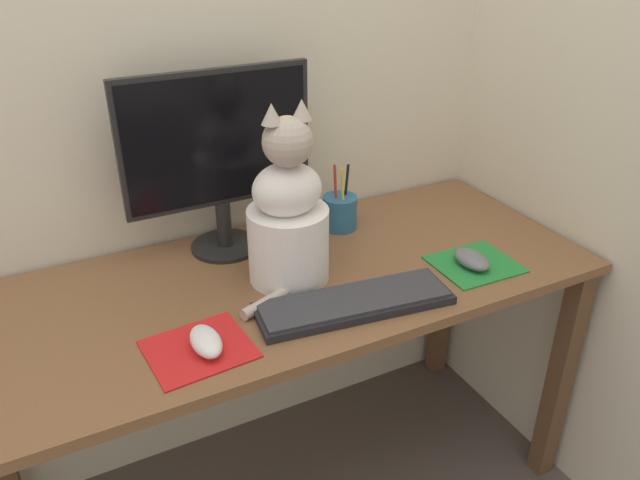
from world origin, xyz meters
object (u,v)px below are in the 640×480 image
Objects in this scene: computer_mouse_left at (206,341)px; pen_cup at (340,212)px; cat at (287,217)px; keyboard at (354,302)px; computer_mouse_right at (472,259)px; monitor at (218,152)px.

computer_mouse_left is 0.59× the size of pen_cup.
pen_cup is at bearing 36.67° from cat.
cat is (-0.07, 0.17, 0.14)m from keyboard.
computer_mouse_right is 0.25× the size of cat.
computer_mouse_left is at bearing -172.69° from keyboard.
computer_mouse_right is (0.65, 0.02, -0.00)m from computer_mouse_left.
cat is at bearing -143.29° from pen_cup.
monitor is 1.10× the size of cat.
monitor is at bearing 65.43° from computer_mouse_left.
monitor reaches higher than pen_cup.
computer_mouse_left reaches higher than computer_mouse_right.
keyboard is at bearing -67.56° from cat.
computer_mouse_right is 0.58× the size of pen_cup.
computer_mouse_left is at bearing -114.57° from monitor.
computer_mouse_right reaches higher than keyboard.
pen_cup reaches higher than keyboard.
computer_mouse_left reaches higher than keyboard.
keyboard is at bearing -114.00° from pen_cup.
computer_mouse_left is at bearing -144.32° from pen_cup.
keyboard is 0.33m from computer_mouse_right.
computer_mouse_left is 1.02× the size of computer_mouse_right.
monitor reaches higher than computer_mouse_right.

